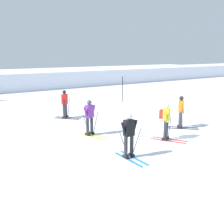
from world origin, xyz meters
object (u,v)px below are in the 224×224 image
Objects in this scene: skier_purple at (90,117)px; skier_orange at (181,111)px; skier_red at (65,103)px; trail_marker_pole at (122,89)px; skier_black at (129,134)px; skier_yellow at (166,119)px.

skier_orange is at bearing -18.43° from skier_purple.
skier_purple and skier_red have the same top height.
skier_purple is 4.80m from skier_orange.
skier_purple is at bearing -135.01° from trail_marker_pole.
trail_marker_pole reaches higher than skier_purple.
skier_yellow is at bearing 16.50° from skier_black.
skier_yellow is 1.00× the size of skier_orange.
skier_orange is 8.18m from trail_marker_pole.
trail_marker_pole is (6.10, 2.66, 0.10)m from skier_red.
skier_yellow and skier_orange have the same top height.
skier_black is 1.00× the size of skier_red.
skier_black and skier_orange have the same top height.
skier_black is 0.84× the size of trail_marker_pole.
skier_black is at bearing -93.46° from skier_red.
skier_red is 0.84× the size of trail_marker_pole.
trail_marker_pole reaches higher than skier_black.
skier_black is at bearing -91.53° from skier_purple.
skier_purple and skier_orange have the same top height.
skier_orange is (2.01, 0.96, -0.04)m from skier_yellow.
skier_purple is 0.84× the size of trail_marker_pole.
skier_yellow is at bearing -113.62° from trail_marker_pole.
skier_orange is at bearing 20.51° from skier_black.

